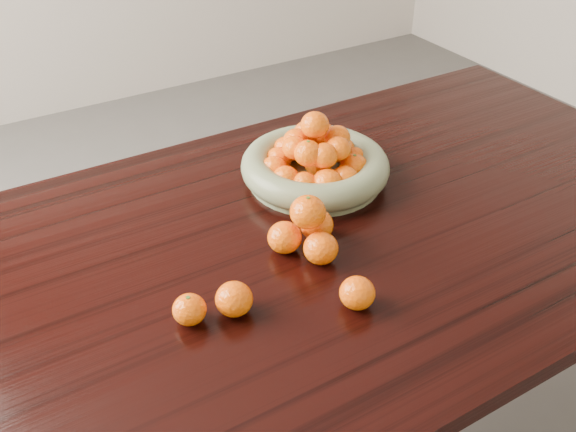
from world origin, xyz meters
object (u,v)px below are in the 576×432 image
dining_table (297,272)px  orange_pyramid (307,230)px  fruit_bowl (315,163)px  loose_orange_0 (189,310)px

dining_table → orange_pyramid: 0.14m
dining_table → fruit_bowl: fruit_bowl is taller
orange_pyramid → loose_orange_0: bearing=-166.4°
dining_table → orange_pyramid: bearing=-92.3°
dining_table → fruit_bowl: bearing=48.1°
dining_table → orange_pyramid: size_ratio=13.65×
dining_table → orange_pyramid: (-0.00, -0.04, 0.14)m
fruit_bowl → loose_orange_0: (-0.44, -0.28, -0.02)m
loose_orange_0 → fruit_bowl: bearing=32.7°
fruit_bowl → orange_pyramid: bearing=-126.1°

